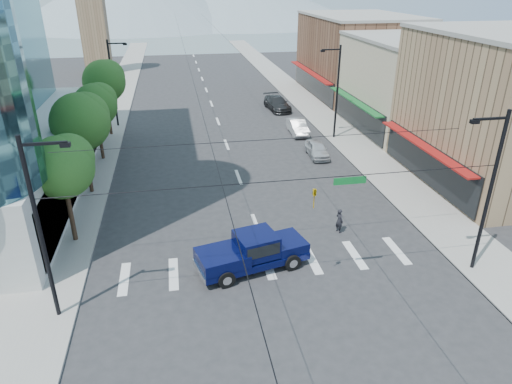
% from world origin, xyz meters
% --- Properties ---
extents(ground, '(160.00, 160.00, 0.00)m').
position_xyz_m(ground, '(0.00, 0.00, 0.00)').
color(ground, '#28282B').
rests_on(ground, ground).
extents(sidewalk_left, '(4.00, 120.00, 0.15)m').
position_xyz_m(sidewalk_left, '(-12.00, 40.00, 0.07)').
color(sidewalk_left, gray).
rests_on(sidewalk_left, ground).
extents(sidewalk_right, '(4.00, 120.00, 0.15)m').
position_xyz_m(sidewalk_right, '(12.00, 40.00, 0.07)').
color(sidewalk_right, gray).
rests_on(sidewalk_right, ground).
extents(shop_near, '(12.00, 14.00, 11.00)m').
position_xyz_m(shop_near, '(20.00, 10.00, 5.50)').
color(shop_near, '#8C6B4C').
rests_on(shop_near, ground).
extents(shop_mid, '(12.00, 14.00, 9.00)m').
position_xyz_m(shop_mid, '(20.00, 24.00, 4.50)').
color(shop_mid, tan).
rests_on(shop_mid, ground).
extents(shop_far, '(12.00, 18.00, 10.00)m').
position_xyz_m(shop_far, '(20.00, 40.00, 5.00)').
color(shop_far, brown).
rests_on(shop_far, ground).
extents(clock_tower, '(4.80, 4.80, 20.40)m').
position_xyz_m(clock_tower, '(-16.50, 62.00, 10.64)').
color(clock_tower, '#8C6B4C').
rests_on(clock_tower, ground).
extents(tree_near, '(3.65, 3.64, 6.71)m').
position_xyz_m(tree_near, '(-11.07, 6.10, 4.99)').
color(tree_near, black).
rests_on(tree_near, ground).
extents(tree_midnear, '(4.09, 4.09, 7.52)m').
position_xyz_m(tree_midnear, '(-11.07, 13.10, 5.59)').
color(tree_midnear, black).
rests_on(tree_midnear, ground).
extents(tree_midfar, '(3.65, 3.64, 6.71)m').
position_xyz_m(tree_midfar, '(-11.07, 20.10, 4.99)').
color(tree_midfar, black).
rests_on(tree_midfar, ground).
extents(tree_far, '(4.09, 4.09, 7.52)m').
position_xyz_m(tree_far, '(-11.07, 27.10, 5.59)').
color(tree_far, black).
rests_on(tree_far, ground).
extents(signal_rig, '(21.80, 0.20, 9.00)m').
position_xyz_m(signal_rig, '(0.19, -1.00, 4.64)').
color(signal_rig, black).
rests_on(signal_rig, ground).
extents(lamp_pole_nw, '(2.00, 0.25, 9.00)m').
position_xyz_m(lamp_pole_nw, '(-10.67, 30.00, 4.94)').
color(lamp_pole_nw, black).
rests_on(lamp_pole_nw, ground).
extents(lamp_pole_ne, '(2.00, 0.25, 9.00)m').
position_xyz_m(lamp_pole_ne, '(10.67, 22.00, 4.94)').
color(lamp_pole_ne, black).
rests_on(lamp_pole_ne, ground).
extents(pickup_truck, '(6.49, 3.55, 2.09)m').
position_xyz_m(pickup_truck, '(-1.10, 1.31, 1.09)').
color(pickup_truck, '#070C39').
rests_on(pickup_truck, ground).
extents(pedestrian, '(0.55, 0.68, 1.60)m').
position_xyz_m(pedestrian, '(4.97, 4.22, 0.80)').
color(pedestrian, black).
rests_on(pedestrian, ground).
extents(parked_car_near, '(1.76, 4.05, 1.36)m').
position_xyz_m(parked_car_near, '(7.60, 17.38, 0.68)').
color(parked_car_near, silver).
rests_on(parked_car_near, ground).
extents(parked_car_mid, '(1.67, 4.48, 1.46)m').
position_xyz_m(parked_car_mid, '(7.60, 24.09, 0.73)').
color(parked_car_mid, silver).
rests_on(parked_car_mid, ground).
extents(parked_car_far, '(2.77, 5.70, 1.60)m').
position_xyz_m(parked_car_far, '(7.60, 33.61, 0.80)').
color(parked_car_far, '#272729').
rests_on(parked_car_far, ground).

